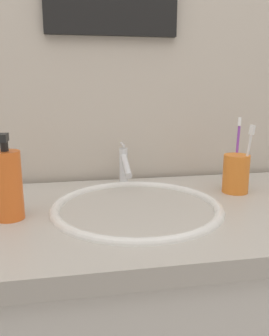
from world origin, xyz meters
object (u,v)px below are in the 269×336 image
Objects in this scene: faucet at (124,165)px; soap_dispenser at (8,184)px; toothbrush_purple at (237,148)px; toothbrush_cup at (236,174)px; toothbrush_white at (247,154)px.

soap_dispenser reaches higher than faucet.
toothbrush_purple is 1.03× the size of soap_dispenser.
toothbrush_white reaches higher than toothbrush_cup.
toothbrush_cup is 0.06m from toothbrush_white.
toothbrush_cup is at bearing 132.79° from toothbrush_white.
soap_dispenser is at bearing -172.79° from toothbrush_white.
toothbrush_white is 0.93× the size of toothbrush_purple.
soap_dispenser is at bearing -170.60° from toothbrush_cup.
toothbrush_white reaches higher than faucet.
toothbrush_purple reaches higher than soap_dispenser.
faucet is 0.76× the size of soap_dispenser.
toothbrush_purple is at bearing 89.68° from toothbrush_white.
toothbrush_white is at bearing -90.32° from toothbrush_purple.
toothbrush_purple reaches higher than faucet.
faucet is at bearing 157.64° from toothbrush_cup.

